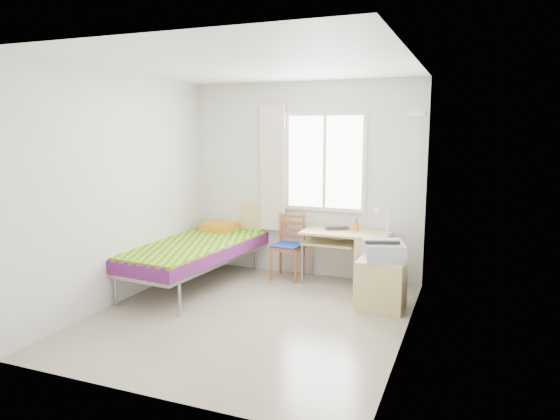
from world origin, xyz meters
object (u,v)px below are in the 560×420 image
object	(u,v)px
desk	(367,258)
chair	(290,242)
bed	(196,249)
cabinet	(381,284)
printer	(384,250)

from	to	relation	value
desk	chair	world-z (taller)	chair
bed	cabinet	distance (m)	2.39
bed	cabinet	world-z (taller)	bed
desk	printer	xyz separation A→B (m)	(0.32, -0.70, 0.29)
bed	desk	bearing A→B (deg)	23.09
chair	cabinet	world-z (taller)	chair
desk	chair	size ratio (longest dim) A/B	1.28
chair	bed	bearing A→B (deg)	-139.53
printer	chair	bearing A→B (deg)	134.23
bed	printer	xyz separation A→B (m)	(2.39, -0.04, 0.20)
desk	cabinet	size ratio (longest dim) A/B	1.98
desk	cabinet	world-z (taller)	desk
bed	printer	bearing A→B (deg)	4.53
bed	chair	world-z (taller)	bed
chair	cabinet	distance (m)	1.56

